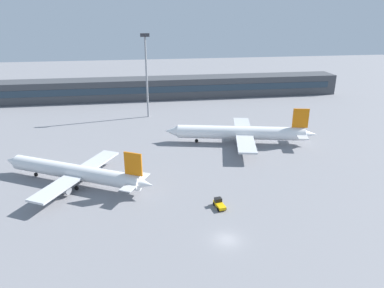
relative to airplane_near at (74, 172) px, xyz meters
The scene contains 6 objects.
ground_plane 32.71m from the airplane_near, 24.86° to the left, with size 400.00×400.00×0.00m, color gray.
terminal_building 87.43m from the airplane_near, 70.24° to the left, with size 155.24×12.13×9.00m.
airplane_near is the anchor object (origin of this frame).
airplane_mid 48.98m from the airplane_near, 23.87° to the left, with size 44.57×31.53×11.13m.
baggage_tug_yellow 34.34m from the airplane_near, 26.52° to the right, with size 2.28×3.79×1.75m.
floodlight_tower_west 57.65m from the airplane_near, 70.20° to the left, with size 3.20×0.80×30.04m.
Camera 1 is at (-14.12, -51.18, 38.16)m, focal length 33.43 mm.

